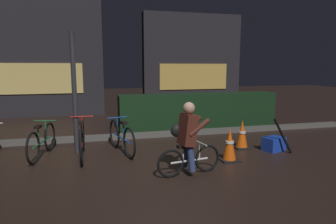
# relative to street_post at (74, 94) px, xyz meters

# --- Properties ---
(ground_plane) EXTENTS (40.00, 40.00, 0.00)m
(ground_plane) POSITION_rel_street_post_xyz_m (1.65, -1.20, -1.26)
(ground_plane) COLOR black
(sidewalk_curb) EXTENTS (12.00, 0.24, 0.12)m
(sidewalk_curb) POSITION_rel_street_post_xyz_m (1.65, 1.00, -1.20)
(sidewalk_curb) COLOR #56544F
(sidewalk_curb) RESTS_ON ground
(hedge_row) EXTENTS (4.80, 0.70, 1.02)m
(hedge_row) POSITION_rel_street_post_xyz_m (3.45, 1.90, -0.75)
(hedge_row) COLOR black
(hedge_row) RESTS_ON ground
(storefront_left) EXTENTS (5.04, 0.54, 4.83)m
(storefront_left) POSITION_rel_street_post_xyz_m (-1.74, 5.30, 1.14)
(storefront_left) COLOR #262328
(storefront_left) RESTS_ON ground
(storefront_right) EXTENTS (4.33, 0.54, 4.07)m
(storefront_right) POSITION_rel_street_post_xyz_m (4.63, 6.00, 0.77)
(storefront_right) COLOR #262328
(storefront_right) RESTS_ON ground
(street_post) EXTENTS (0.10, 0.10, 2.52)m
(street_post) POSITION_rel_street_post_xyz_m (0.00, 0.00, 0.00)
(street_post) COLOR #2D2D33
(street_post) RESTS_ON ground
(parked_bike_left_mid) EXTENTS (0.46, 1.53, 0.72)m
(parked_bike_left_mid) POSITION_rel_street_post_xyz_m (-0.66, -0.13, -0.94)
(parked_bike_left_mid) COLOR black
(parked_bike_left_mid) RESTS_ON ground
(parked_bike_center_left) EXTENTS (0.46, 1.74, 0.80)m
(parked_bike_center_left) POSITION_rel_street_post_xyz_m (0.13, -0.35, -0.90)
(parked_bike_center_left) COLOR black
(parked_bike_center_left) RESTS_ON ground
(parked_bike_center_right) EXTENTS (0.50, 1.56, 0.73)m
(parked_bike_center_right) POSITION_rel_street_post_xyz_m (0.92, -0.23, -0.93)
(parked_bike_center_right) COLOR black
(parked_bike_center_right) RESTS_ON ground
(traffic_cone_near) EXTENTS (0.36, 0.36, 0.65)m
(traffic_cone_near) POSITION_rel_street_post_xyz_m (2.91, -1.30, -0.95)
(traffic_cone_near) COLOR black
(traffic_cone_near) RESTS_ON ground
(traffic_cone_far) EXTENTS (0.36, 0.36, 0.64)m
(traffic_cone_far) POSITION_rel_street_post_xyz_m (3.60, -0.53, -0.95)
(traffic_cone_far) COLOR black
(traffic_cone_far) RESTS_ON ground
(blue_crate) EXTENTS (0.51, 0.43, 0.30)m
(blue_crate) POSITION_rel_street_post_xyz_m (4.17, -0.90, -1.11)
(blue_crate) COLOR #193DB7
(blue_crate) RESTS_ON ground
(cyclist) EXTENTS (1.18, 0.50, 1.25)m
(cyclist) POSITION_rel_street_post_xyz_m (1.89, -1.79, -0.63)
(cyclist) COLOR black
(cyclist) RESTS_ON ground
(closed_umbrella) EXTENTS (0.47, 0.08, 0.76)m
(closed_umbrella) POSITION_rel_street_post_xyz_m (4.20, -1.15, -0.88)
(closed_umbrella) COLOR black
(closed_umbrella) RESTS_ON ground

